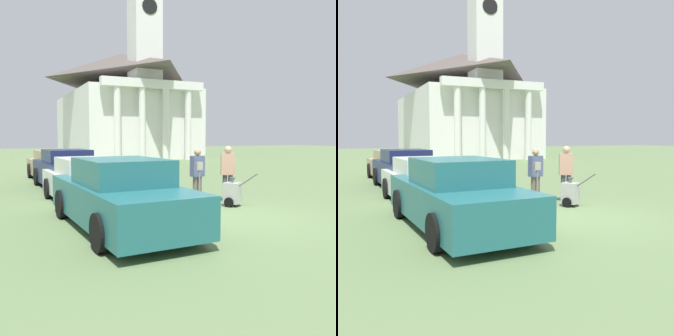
% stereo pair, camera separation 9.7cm
% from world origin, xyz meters
% --- Properties ---
extents(ground_plane, '(120.00, 120.00, 0.00)m').
position_xyz_m(ground_plane, '(0.00, 0.00, 0.00)').
color(ground_plane, '#607A4C').
extents(parked_car_teal, '(2.23, 5.10, 1.54)m').
position_xyz_m(parked_car_teal, '(-2.75, 0.16, 0.71)').
color(parked_car_teal, '#23666B').
rests_on(parked_car_teal, ground_plane).
extents(parked_car_white, '(2.09, 4.86, 1.39)m').
position_xyz_m(parked_car_white, '(-2.75, 3.40, 0.65)').
color(parked_car_white, silver).
rests_on(parked_car_white, ground_plane).
extents(parked_car_navy, '(2.10, 4.87, 1.51)m').
position_xyz_m(parked_car_navy, '(-2.75, 7.06, 0.72)').
color(parked_car_navy, '#19234C').
rests_on(parked_car_navy, ground_plane).
extents(parked_car_tan, '(2.17, 5.10, 1.39)m').
position_xyz_m(parked_car_tan, '(-2.75, 10.01, 0.66)').
color(parked_car_tan, tan).
rests_on(parked_car_tan, ground_plane).
extents(parking_meter, '(0.18, 0.09, 1.31)m').
position_xyz_m(parking_meter, '(-0.09, 1.32, 0.91)').
color(parking_meter, slate).
rests_on(parking_meter, ground_plane).
extents(person_worker, '(0.45, 0.29, 1.64)m').
position_xyz_m(person_worker, '(0.38, 2.28, 0.93)').
color(person_worker, '#665B4C').
rests_on(person_worker, ground_plane).
extents(person_supervisor, '(0.47, 0.39, 1.72)m').
position_xyz_m(person_supervisor, '(1.28, 1.98, 0.98)').
color(person_supervisor, '#3F3F47').
rests_on(person_supervisor, ground_plane).
extents(equipment_cart, '(0.65, 0.96, 1.00)m').
position_xyz_m(equipment_cart, '(0.97, 1.27, 0.39)').
color(equipment_cart, '#B2B2AD').
rests_on(equipment_cart, ground_plane).
extents(church, '(10.80, 18.11, 23.18)m').
position_xyz_m(church, '(6.83, 29.94, 5.62)').
color(church, white).
rests_on(church, ground_plane).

